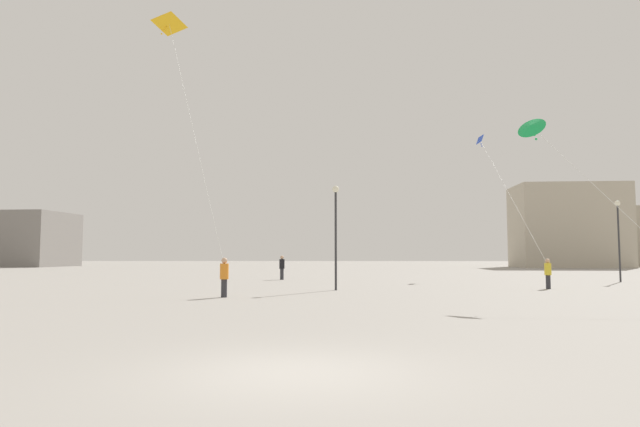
% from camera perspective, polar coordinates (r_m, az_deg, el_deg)
% --- Properties ---
extents(ground_plane, '(300.00, 300.00, 0.00)m').
position_cam_1_polar(ground_plane, '(8.84, -2.74, -16.34)').
color(ground_plane, gray).
extents(person_in_yellow, '(0.35, 0.35, 1.63)m').
position_cam_1_polar(person_in_yellow, '(31.98, 22.76, -5.70)').
color(person_in_yellow, '#2D2D33').
rests_on(person_in_yellow, ground_plane).
extents(person_in_orange, '(0.37, 0.37, 1.71)m').
position_cam_1_polar(person_in_orange, '(24.10, -10.00, -6.42)').
color(person_in_orange, '#2D2D33').
rests_on(person_in_orange, ground_plane).
extents(person_in_black, '(0.39, 0.39, 1.77)m').
position_cam_1_polar(person_in_black, '(40.48, -4.01, -5.56)').
color(person_in_black, '#2D2D33').
rests_on(person_in_black, ground_plane).
extents(kite_cobalt_delta, '(1.24, 16.21, 10.53)m').
position_cam_1_polar(kite_cobalt_delta, '(47.31, 16.53, 7.12)').
color(kite_cobalt_delta, blue).
extents(kite_emerald_diamond, '(3.00, 7.11, 6.55)m').
position_cam_1_polar(kite_emerald_diamond, '(25.31, 21.30, 8.41)').
color(kite_emerald_diamond, green).
extents(kite_amber_delta, '(5.75, 7.97, 14.58)m').
position_cam_1_polar(kite_amber_delta, '(34.85, -15.46, 18.22)').
color(kite_amber_delta, yellow).
extents(building_centre_hall, '(15.34, 9.93, 11.97)m').
position_cam_1_polar(building_centre_hall, '(87.05, 24.52, -1.22)').
color(building_centre_hall, '#B2A893').
rests_on(building_centre_hall, ground_plane).
extents(building_right_hall, '(15.28, 14.26, 9.77)m').
position_cam_1_polar(building_right_hall, '(108.19, 30.23, -2.14)').
color(building_right_hall, '#A39984').
rests_on(building_right_hall, ground_plane).
extents(lamppost_east, '(0.36, 0.36, 5.52)m').
position_cam_1_polar(lamppost_east, '(42.16, 28.78, -1.34)').
color(lamppost_east, '#2D2D30').
rests_on(lamppost_east, ground_plane).
extents(lamppost_west, '(0.36, 0.36, 5.46)m').
position_cam_1_polar(lamppost_west, '(28.50, 1.66, -0.76)').
color(lamppost_west, '#2D2D30').
rests_on(lamppost_west, ground_plane).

